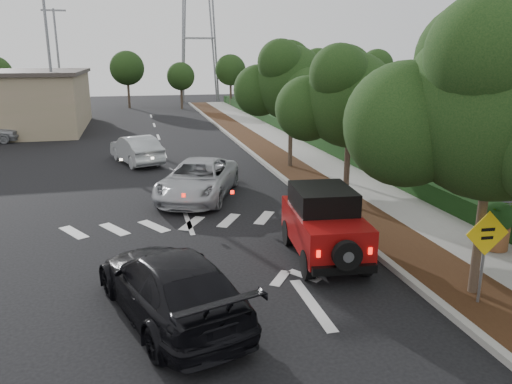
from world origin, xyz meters
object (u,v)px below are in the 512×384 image
object	(u,v)px
speed_hump_sign	(485,245)
red_jeep	(323,222)
black_suv_oncoming	(170,285)
silver_suv_ahead	(198,179)

from	to	relation	value
speed_hump_sign	red_jeep	bearing A→B (deg)	126.46
black_suv_oncoming	red_jeep	bearing A→B (deg)	-168.86
red_jeep	silver_suv_ahead	xyz separation A→B (m)	(-2.47, 6.49, -0.25)
black_suv_oncoming	speed_hump_sign	bearing A→B (deg)	152.18
black_suv_oncoming	silver_suv_ahead	bearing A→B (deg)	-118.30
red_jeep	silver_suv_ahead	size ratio (longest dim) A/B	0.74
silver_suv_ahead	speed_hump_sign	distance (m)	11.02
black_suv_oncoming	speed_hump_sign	world-z (taller)	speed_hump_sign
black_suv_oncoming	speed_hump_sign	distance (m)	6.55
speed_hump_sign	black_suv_oncoming	bearing A→B (deg)	173.05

